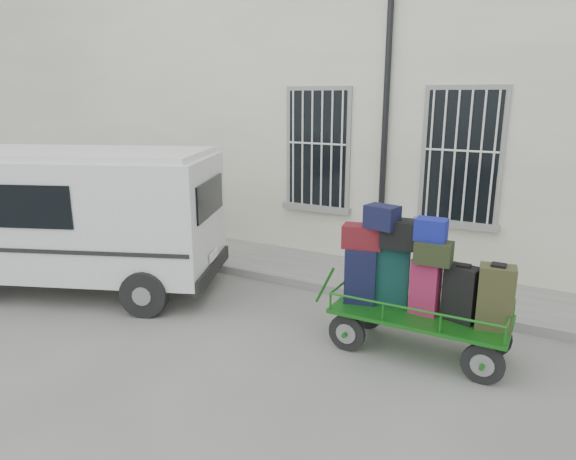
# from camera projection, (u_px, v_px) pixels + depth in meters

# --- Properties ---
(ground) EXTENTS (80.00, 80.00, 0.00)m
(ground) POSITION_uv_depth(u_px,v_px,m) (254.00, 316.00, 7.82)
(ground) COLOR #63635E
(ground) RESTS_ON ground
(building) EXTENTS (24.00, 5.15, 6.00)m
(building) POSITION_uv_depth(u_px,v_px,m) (382.00, 107.00, 11.70)
(building) COLOR beige
(building) RESTS_ON ground
(sidewalk) EXTENTS (24.00, 1.70, 0.15)m
(sidewalk) POSITION_uv_depth(u_px,v_px,m) (317.00, 270.00, 9.66)
(sidewalk) COLOR slate
(sidewalk) RESTS_ON ground
(luggage_cart) EXTENTS (2.59, 1.01, 1.92)m
(luggage_cart) POSITION_uv_depth(u_px,v_px,m) (416.00, 282.00, 6.51)
(luggage_cart) COLOR black
(luggage_cart) RESTS_ON ground
(van) EXTENTS (5.12, 3.61, 2.40)m
(van) POSITION_uv_depth(u_px,v_px,m) (75.00, 212.00, 8.60)
(van) COLOR silver
(van) RESTS_ON ground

